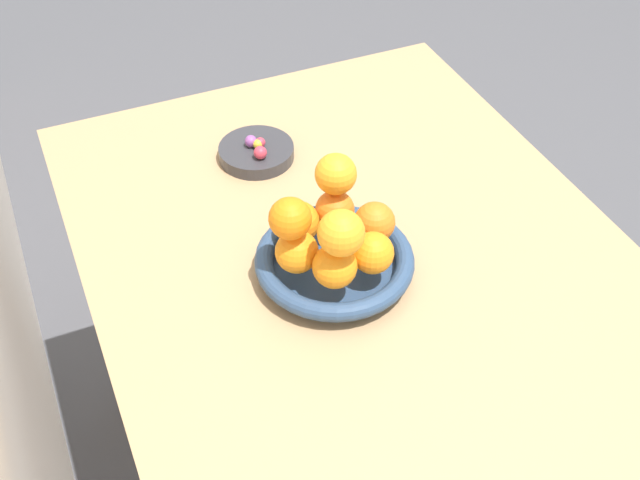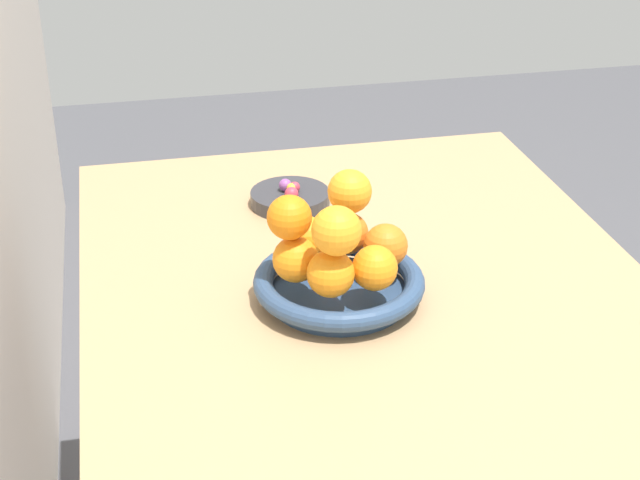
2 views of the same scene
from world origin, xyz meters
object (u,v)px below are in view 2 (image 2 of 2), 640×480
at_px(orange_3, 296,259).
at_px(orange_5, 375,268).
at_px(candy_dish, 290,198).
at_px(orange_4, 331,274).
at_px(orange_7, 350,191).
at_px(candy_ball_0, 285,185).
at_px(orange_1, 348,233).
at_px(candy_ball_3, 295,187).
at_px(candy_ball_2, 292,194).
at_px(fruit_bowl, 339,285).
at_px(dining_table, 380,364).
at_px(orange_6, 337,231).
at_px(candy_ball_1, 292,188).
at_px(orange_2, 306,238).
at_px(orange_8, 289,217).
at_px(orange_0, 386,246).

distance_m(orange_3, orange_5, 0.10).
bearing_deg(candy_dish, orange_4, 177.54).
bearing_deg(orange_7, candy_ball_0, 9.99).
relative_size(orange_1, candy_ball_3, 3.28).
relative_size(candy_dish, orange_5, 2.16).
relative_size(orange_1, candy_ball_2, 2.59).
xyz_separation_m(fruit_bowl, orange_4, (-0.05, 0.02, 0.05)).
relative_size(fruit_bowl, candy_ball_0, 11.19).
bearing_deg(fruit_bowl, dining_table, -121.33).
bearing_deg(orange_6, dining_table, -69.48).
relative_size(candy_dish, orange_4, 2.08).
distance_m(dining_table, orange_5, 0.16).
xyz_separation_m(dining_table, candy_ball_0, (0.33, 0.06, 0.12)).
bearing_deg(candy_ball_1, orange_5, -173.21).
distance_m(candy_dish, candy_ball_0, 0.02).
bearing_deg(candy_ball_2, candy_dish, -6.47).
xyz_separation_m(orange_1, orange_2, (-0.01, 0.06, 0.00)).
bearing_deg(candy_ball_3, candy_ball_2, 160.12).
distance_m(candy_ball_0, candy_ball_1, 0.01).
bearing_deg(orange_7, orange_2, 102.07).
relative_size(dining_table, orange_8, 19.53).
bearing_deg(orange_5, candy_ball_3, 5.92).
height_order(orange_6, candy_ball_2, orange_6).
bearing_deg(orange_1, orange_0, -139.92).
relative_size(fruit_bowl, orange_3, 3.79).
distance_m(orange_4, candy_ball_3, 0.35).
bearing_deg(orange_0, orange_8, 93.64).
height_order(orange_7, candy_ball_0, orange_7).
bearing_deg(candy_ball_1, fruit_bowl, -178.75).
xyz_separation_m(orange_3, candy_ball_2, (0.27, -0.05, -0.04)).
bearing_deg(orange_8, candy_ball_3, -12.02).
relative_size(orange_0, orange_7, 0.99).
bearing_deg(candy_ball_2, orange_6, 179.02).
bearing_deg(candy_ball_3, fruit_bowl, -179.74).
bearing_deg(orange_6, candy_ball_3, -2.59).
height_order(orange_5, candy_ball_1, orange_5).
relative_size(orange_2, orange_5, 1.04).
xyz_separation_m(orange_4, candy_ball_3, (0.34, -0.02, -0.04)).
bearing_deg(orange_3, orange_7, -52.17).
relative_size(orange_6, candy_ball_1, 3.72).
height_order(orange_3, orange_6, orange_6).
bearing_deg(orange_2, candy_ball_2, -5.91).
distance_m(fruit_bowl, candy_ball_0, 0.30).
bearing_deg(candy_ball_0, orange_2, 175.60).
bearing_deg(orange_0, orange_5, 151.60).
height_order(candy_dish, orange_4, orange_4).
height_order(orange_4, candy_ball_2, orange_4).
bearing_deg(dining_table, candy_ball_1, 9.94).
xyz_separation_m(dining_table, candy_ball_2, (0.29, 0.06, 0.12)).
relative_size(candy_dish, orange_7, 2.12).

